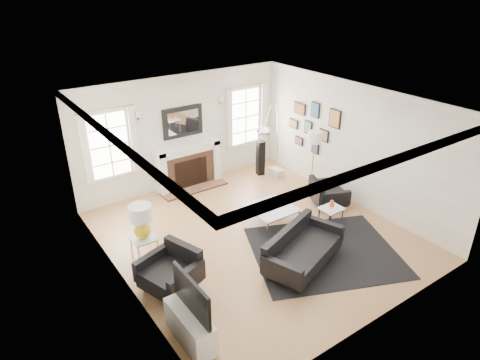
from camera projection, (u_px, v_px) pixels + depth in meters
floor at (255, 235)px, 8.85m from camera, size 6.00×6.00×0.00m
back_wall at (183, 131)px, 10.45m from camera, size 5.50×0.04×2.80m
front_wall at (384, 247)px, 6.02m from camera, size 5.50×0.04×2.80m
left_wall at (118, 215)px, 6.82m from camera, size 0.04×6.00×2.80m
right_wall at (353, 144)px, 9.65m from camera, size 0.04×6.00×2.80m
ceiling at (257, 103)px, 7.62m from camera, size 5.50×6.00×0.02m
crown_molding at (257, 106)px, 7.65m from camera, size 5.50×6.00×0.12m
fireplace at (189, 166)px, 10.67m from camera, size 1.70×0.69×1.11m
mantel_mirror at (183, 122)px, 10.31m from camera, size 1.05×0.07×0.75m
window_left at (109, 145)px, 9.43m from camera, size 1.24×0.15×1.62m
window_right at (245, 116)px, 11.34m from camera, size 1.24×0.15×1.62m
gallery_wall at (313, 124)px, 10.53m from camera, size 0.04×1.73×1.29m
tv_unit at (190, 322)px, 6.19m from camera, size 0.35×1.00×1.09m
area_rug at (324, 252)px, 8.30m from camera, size 3.39×3.15×0.01m
sofa at (301, 250)px, 7.83m from camera, size 1.92×1.34×0.57m
armchair_left at (172, 271)px, 7.21m from camera, size 1.06×1.12×0.62m
armchair_right at (327, 194)px, 9.83m from camera, size 0.97×1.02×0.55m
coffee_table at (271, 209)px, 9.07m from camera, size 0.93×0.93×0.41m
side_table_left at (144, 242)px, 7.92m from camera, size 0.45×0.45×0.49m
nesting_table at (331, 213)px, 8.89m from camera, size 0.46×0.38×0.50m
gourd_lamp at (141, 220)px, 7.71m from camera, size 0.42×0.42×0.67m
orange_vase at (332, 204)px, 8.80m from camera, size 0.11×0.11×0.17m
arc_floor_lamp at (271, 143)px, 10.08m from camera, size 1.67×1.55×2.37m
stick_floor_lamp at (314, 140)px, 9.87m from camera, size 0.33×0.33×1.61m
speaker_tower at (260, 158)px, 11.33m from camera, size 0.22×0.22×0.94m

